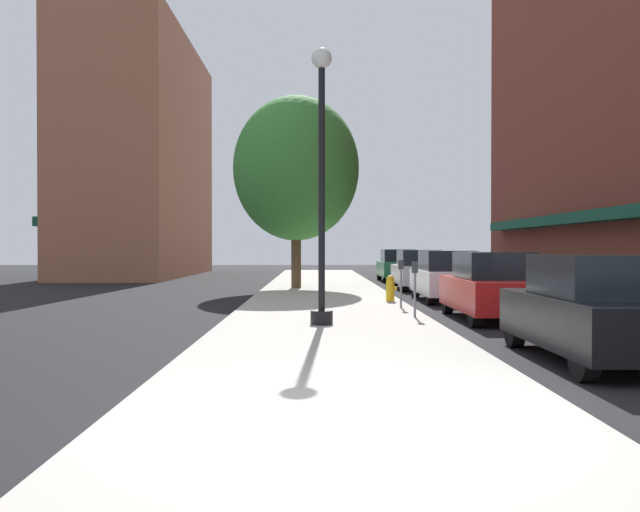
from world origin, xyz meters
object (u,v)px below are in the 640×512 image
object	(u,v)px
lamppost	(322,180)
car_red	(492,287)
fire_hydrant	(390,288)
parking_meter_far	(401,277)
car_silver	(418,270)
car_green	(397,266)
car_black	(596,310)
tree_near	(296,169)
parking_meter_near	(415,282)
car_white	(446,277)

from	to	relation	value
lamppost	car_red	xyz separation A→B (m)	(4.17, 1.99, -2.39)
fire_hydrant	parking_meter_far	world-z (taller)	parking_meter_far
car_red	car_silver	size ratio (longest dim) A/B	1.00
car_silver	car_green	size ratio (longest dim) A/B	1.00
parking_meter_far	car_black	size ratio (longest dim) A/B	0.30
tree_near	car_silver	world-z (taller)	tree_near
lamppost	parking_meter_near	size ratio (longest dim) A/B	4.50
fire_hydrant	tree_near	size ratio (longest dim) A/B	0.10
fire_hydrant	car_silver	world-z (taller)	car_silver
lamppost	tree_near	world-z (taller)	tree_near
parking_meter_near	tree_near	size ratio (longest dim) A/B	0.17
car_white	car_green	xyz separation A→B (m)	(0.00, 13.53, 0.00)
fire_hydrant	parking_meter_near	bearing A→B (deg)	-89.44
lamppost	parking_meter_far	distance (m)	5.24
tree_near	car_silver	size ratio (longest dim) A/B	1.81
tree_near	car_white	xyz separation A→B (m)	(5.06, -5.66, -4.16)
car_silver	fire_hydrant	bearing A→B (deg)	-103.97
car_black	tree_near	bearing A→B (deg)	107.00
fire_hydrant	parking_meter_far	xyz separation A→B (m)	(0.05, -2.25, 0.43)
parking_meter_near	lamppost	bearing A→B (deg)	-145.28
car_white	car_green	world-z (taller)	same
car_green	car_black	bearing A→B (deg)	-88.88
tree_near	car_green	world-z (taller)	tree_near
fire_hydrant	car_red	size ratio (longest dim) A/B	0.18
fire_hydrant	parking_meter_near	xyz separation A→B (m)	(0.05, -4.89, 0.43)
lamppost	parking_meter_near	world-z (taller)	lamppost
parking_meter_far	car_green	distance (m)	17.39
car_green	car_silver	bearing A→B (deg)	-88.88
lamppost	parking_meter_far	world-z (taller)	lamppost
tree_near	car_silver	xyz separation A→B (m)	(5.06, 0.56, -4.16)
lamppost	tree_near	xyz separation A→B (m)	(-0.89, 13.58, 1.77)
fire_hydrant	car_silver	size ratio (longest dim) A/B	0.18
car_green	car_white	bearing A→B (deg)	-88.88
lamppost	car_white	size ratio (longest dim) A/B	1.37
car_white	car_silver	size ratio (longest dim) A/B	1.00
car_black	parking_meter_far	bearing A→B (deg)	104.19
car_black	car_silver	world-z (taller)	same
fire_hydrant	parking_meter_near	world-z (taller)	parking_meter_near
parking_meter_far	car_white	distance (m)	4.23
parking_meter_near	parking_meter_far	size ratio (longest dim) A/B	1.00
parking_meter_near	parking_meter_far	xyz separation A→B (m)	(0.00, 2.64, 0.00)
parking_meter_far	car_red	xyz separation A→B (m)	(1.95, -2.18, -0.14)
parking_meter_far	car_green	world-z (taller)	car_green
tree_near	car_white	bearing A→B (deg)	-48.21
tree_near	car_red	xyz separation A→B (m)	(5.06, -11.59, -4.16)
fire_hydrant	car_red	world-z (taller)	car_red
lamppost	car_red	bearing A→B (deg)	25.52
lamppost	car_silver	xyz separation A→B (m)	(4.17, 14.14, -2.39)
car_black	car_green	size ratio (longest dim) A/B	1.00
fire_hydrant	parking_meter_near	distance (m)	4.91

